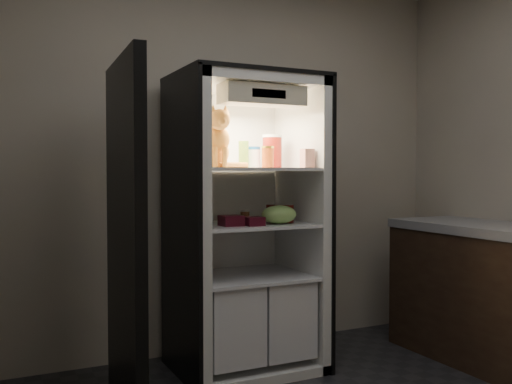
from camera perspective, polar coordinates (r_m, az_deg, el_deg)
room_shell at (r=2.50m, az=12.31°, el=10.19°), size 3.60×3.60×3.60m
refrigerator at (r=3.69m, az=-1.28°, el=-5.33°), size 0.90×0.72×1.88m
fridge_door at (r=3.04m, az=-12.95°, el=-4.63°), size 0.11×0.87×1.85m
tabby_cat at (r=3.50m, az=-4.07°, el=4.75°), size 0.31×0.36×0.38m
parmesan_shaker at (r=3.69m, az=-1.25°, el=3.78°), size 0.07×0.07×0.17m
mayo_tub at (r=3.77m, az=-0.35°, el=3.49°), size 0.10×0.10×0.14m
salsa_jar at (r=3.62m, az=1.18°, el=3.53°), size 0.08×0.08×0.14m
pepper_jar at (r=3.80m, az=1.62°, el=4.07°), size 0.13×0.13×0.22m
cream_carton at (r=3.57m, az=5.14°, el=3.38°), size 0.07×0.07×0.12m
soda_can_a at (r=3.79m, az=1.46°, el=-2.04°), size 0.06×0.06×0.11m
soda_can_b at (r=3.71m, az=2.41°, el=-2.10°), size 0.06×0.06×0.11m
soda_can_c at (r=3.63m, az=3.30°, el=-2.16°), size 0.06×0.06×0.12m
condiment_jar at (r=3.61m, az=-1.12°, el=-2.48°), size 0.06×0.06×0.08m
grape_bag at (r=3.56m, az=2.32°, el=-2.27°), size 0.23×0.17×0.12m
berry_box_left at (r=3.42m, az=-2.50°, el=-2.88°), size 0.13×0.13×0.06m
berry_box_right at (r=3.43m, az=-0.22°, el=-2.94°), size 0.11×0.11×0.05m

